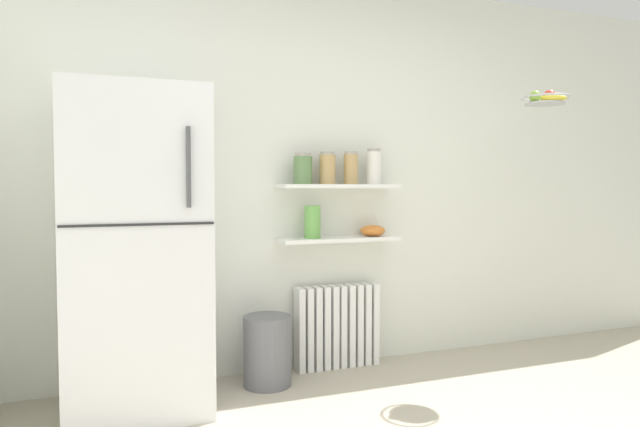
# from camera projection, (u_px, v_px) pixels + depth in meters

# --- Properties ---
(back_wall) EXTENTS (7.04, 0.10, 2.60)m
(back_wall) POSITION_uv_depth(u_px,v_px,m) (334.00, 173.00, 3.93)
(back_wall) COLOR silver
(back_wall) RESTS_ON ground_plane
(refrigerator) EXTENTS (0.74, 0.72, 1.73)m
(refrigerator) POSITION_uv_depth(u_px,v_px,m) (135.00, 250.00, 3.10)
(refrigerator) COLOR silver
(refrigerator) RESTS_ON ground_plane
(radiator) EXTENTS (0.58, 0.12, 0.55)m
(radiator) POSITION_uv_depth(u_px,v_px,m) (337.00, 326.00, 3.85)
(radiator) COLOR white
(radiator) RESTS_ON ground_plane
(wall_shelf_lower) EXTENTS (0.81, 0.22, 0.02)m
(wall_shelf_lower) POSITION_uv_depth(u_px,v_px,m) (339.00, 239.00, 3.79)
(wall_shelf_lower) COLOR white
(wall_shelf_upper) EXTENTS (0.81, 0.22, 0.02)m
(wall_shelf_upper) POSITION_uv_depth(u_px,v_px,m) (339.00, 186.00, 3.77)
(wall_shelf_upper) COLOR white
(storage_jar_0) EXTENTS (0.12, 0.12, 0.20)m
(storage_jar_0) POSITION_uv_depth(u_px,v_px,m) (303.00, 169.00, 3.68)
(storage_jar_0) COLOR #5B7F4C
(storage_jar_0) RESTS_ON wall_shelf_upper
(storage_jar_1) EXTENTS (0.10, 0.10, 0.21)m
(storage_jar_1) POSITION_uv_depth(u_px,v_px,m) (327.00, 168.00, 3.74)
(storage_jar_1) COLOR tan
(storage_jar_1) RESTS_ON wall_shelf_upper
(storage_jar_2) EXTENTS (0.10, 0.10, 0.22)m
(storage_jar_2) POSITION_uv_depth(u_px,v_px,m) (351.00, 168.00, 3.80)
(storage_jar_2) COLOR tan
(storage_jar_2) RESTS_ON wall_shelf_upper
(storage_jar_3) EXTENTS (0.10, 0.10, 0.24)m
(storage_jar_3) POSITION_uv_depth(u_px,v_px,m) (374.00, 167.00, 3.86)
(storage_jar_3) COLOR silver
(storage_jar_3) RESTS_ON wall_shelf_upper
(vase) EXTENTS (0.11, 0.11, 0.21)m
(vase) POSITION_uv_depth(u_px,v_px,m) (312.00, 222.00, 3.72)
(vase) COLOR #66A84C
(vase) RESTS_ON wall_shelf_lower
(shelf_bowl) EXTENTS (0.17, 0.17, 0.08)m
(shelf_bowl) POSITION_uv_depth(u_px,v_px,m) (373.00, 231.00, 3.88)
(shelf_bowl) COLOR orange
(shelf_bowl) RESTS_ON wall_shelf_lower
(trash_bin) EXTENTS (0.29, 0.29, 0.43)m
(trash_bin) POSITION_uv_depth(u_px,v_px,m) (267.00, 351.00, 3.49)
(trash_bin) COLOR slate
(trash_bin) RESTS_ON ground_plane
(hanging_fruit_basket) EXTENTS (0.31, 0.31, 0.10)m
(hanging_fruit_basket) POSITION_uv_depth(u_px,v_px,m) (546.00, 98.00, 3.76)
(hanging_fruit_basket) COLOR #B2B2B7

